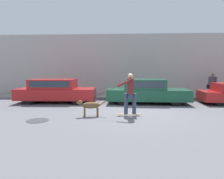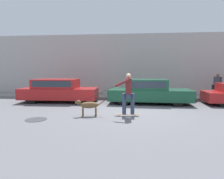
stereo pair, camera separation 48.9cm
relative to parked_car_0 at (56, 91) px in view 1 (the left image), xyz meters
The scene contains 10 objects.
ground_plane 5.01m from the parked_car_0, 32.05° to the right, with size 36.00×36.00×0.00m, color slate.
back_wall 5.64m from the parked_car_0, 39.06° to the left, with size 32.00×0.30×4.44m.
sidewalk_curb 4.79m from the parked_car_0, 27.59° to the left, with size 30.00×2.09×0.15m.
parked_car_0 is the anchor object (origin of this frame).
parked_car_1 5.21m from the parked_car_0, ahead, with size 4.53×1.85×1.36m.
dog 4.20m from the parked_car_0, 52.72° to the right, with size 1.19×0.43×0.67m.
skateboarder 5.25m from the parked_car_0, 37.53° to the right, with size 2.45×0.65×1.74m.
pedestrian_with_bag 9.74m from the parked_car_0, 10.59° to the left, with size 0.41×0.65×1.51m.
manhole_cover 4.26m from the parked_car_0, 80.46° to the right, with size 0.80×0.80×0.01m.
fire_hydrant 8.03m from the parked_car_0, ahead, with size 0.18×0.18×0.66m.
Camera 1 is at (-0.33, -8.63, 1.89)m, focal length 32.00 mm.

